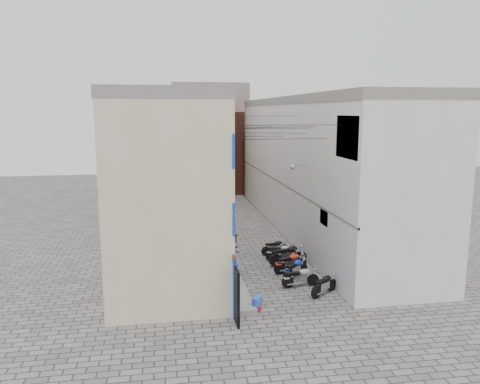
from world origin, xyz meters
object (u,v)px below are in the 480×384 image
motorcycle_a (324,284)px  motorcycle_c (295,268)px  motorcycle_e (288,254)px  person_b (234,250)px  person_a (229,263)px  water_jug_near (256,304)px  motorcycle_f (282,251)px  water_jug_far (259,301)px  motorcycle_g (275,246)px  motorcycle_b (301,276)px  motorcycle_d (291,261)px  red_crate (256,308)px

motorcycle_a → motorcycle_c: 2.35m
motorcycle_e → person_b: (-2.98, -0.51, 0.50)m
person_b → person_a: bearing=-164.9°
water_jug_near → motorcycle_e: bearing=62.3°
motorcycle_f → water_jug_far: size_ratio=3.69×
motorcycle_f → motorcycle_g: (-0.10, 1.07, -0.02)m
motorcycle_b → motorcycle_g: bearing=174.6°
motorcycle_a → person_b: (-3.48, 3.69, 0.61)m
motorcycle_d → motorcycle_f: (0.03, 1.93, -0.06)m
water_jug_near → motorcycle_a: bearing=19.7°
motorcycle_d → red_crate: motorcycle_d is taller
motorcycle_c → person_b: person_b is taller
motorcycle_f → water_jug_near: bearing=-16.5°
person_b → water_jug_far: person_b is taller
motorcycle_d → water_jug_near: bearing=-52.1°
motorcycle_b → motorcycle_d: size_ratio=0.93×
motorcycle_b → red_crate: 3.43m
motorcycle_a → water_jug_near: bearing=-105.9°
motorcycle_b → person_a: person_a is taller
motorcycle_g → motorcycle_d: bearing=-10.7°
motorcycle_d → motorcycle_g: size_ratio=1.16×
person_a → water_jug_far: 2.78m
motorcycle_g → water_jug_near: size_ratio=3.05×
motorcycle_a → motorcycle_e: (-0.50, 4.21, 0.11)m
motorcycle_d → person_b: bearing=-122.4°
motorcycle_a → motorcycle_e: size_ratio=0.82×
motorcycle_f → person_a: (-3.40, -3.33, 0.64)m
person_a → person_b: bearing=-43.7°
motorcycle_b → red_crate: motorcycle_b is taller
red_crate → motorcycle_e: bearing=62.3°
motorcycle_a → motorcycle_f: motorcycle_a is taller
person_a → red_crate: (0.71, -2.90, -1.02)m
water_jug_near → red_crate: bearing=0.0°
motorcycle_f → red_crate: size_ratio=4.50×
person_a → water_jug_near: 3.11m
motorcycle_e → person_b: 3.07m
water_jug_far → motorcycle_g: bearing=70.8°
motorcycle_d → person_a: size_ratio=1.10×
person_b → red_crate: (0.15, -4.89, -1.01)m
motorcycle_f → red_crate: (-2.68, -6.23, -0.38)m
person_a → motorcycle_c: bearing=-108.6°
person_a → water_jug_far: bearing=172.3°
motorcycle_a → red_crate: bearing=-105.9°
motorcycle_c → motorcycle_e: (0.17, 1.95, 0.10)m
water_jug_far → red_crate: bearing=-114.0°
motorcycle_d → red_crate: bearing=-52.1°
motorcycle_e → person_a: size_ratio=1.21×
motorcycle_c → motorcycle_f: (0.02, 2.78, -0.02)m
motorcycle_b → water_jug_far: bearing=-57.5°
motorcycle_c → water_jug_near: motorcycle_c is taller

